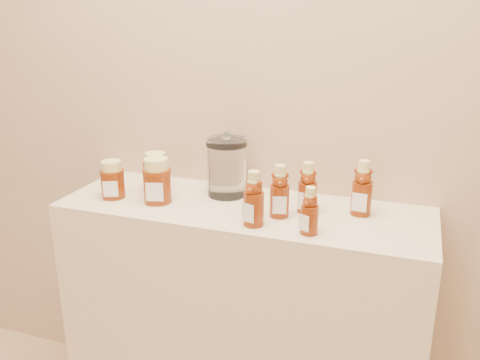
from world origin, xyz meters
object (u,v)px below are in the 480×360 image
at_px(bear_bottle_back_left, 280,188).
at_px(display_table, 243,326).
at_px(glass_canister, 227,165).
at_px(honey_jar_left, 113,179).
at_px(bear_bottle_front_left, 254,195).

bearing_deg(bear_bottle_back_left, display_table, 147.97).
relative_size(bear_bottle_back_left, glass_canister, 0.86).
bearing_deg(honey_jar_left, bear_bottle_front_left, -28.58).
relative_size(display_table, bear_bottle_front_left, 6.39).
bearing_deg(bear_bottle_front_left, honey_jar_left, -170.46).
height_order(display_table, honey_jar_left, honey_jar_left).
relative_size(display_table, glass_canister, 5.60).
xyz_separation_m(honey_jar_left, glass_canister, (0.35, 0.15, 0.04)).
height_order(display_table, glass_canister, glass_canister).
height_order(bear_bottle_front_left, honey_jar_left, bear_bottle_front_left).
distance_m(bear_bottle_back_left, honey_jar_left, 0.57).
distance_m(bear_bottle_back_left, glass_canister, 0.25).
bearing_deg(honey_jar_left, display_table, -13.24).
distance_m(bear_bottle_front_left, glass_canister, 0.27).
relative_size(bear_bottle_back_left, bear_bottle_front_left, 0.99).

